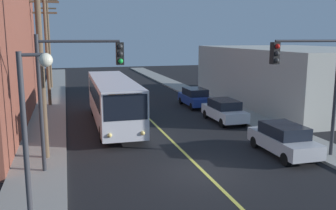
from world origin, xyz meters
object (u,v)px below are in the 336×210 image
Objects in this scene: traffic_signal_right_corner at (310,74)px; parked_car_silver at (283,139)px; traffic_signal_left_corner at (76,77)px; utility_pole_near at (39,26)px; utility_pole_mid at (47,45)px; parked_car_white at (224,110)px; street_lamp_left at (32,118)px; utility_pole_far at (49,38)px; city_bus at (113,99)px; parked_car_blue at (195,97)px.

parked_car_silver is at bearing 119.22° from traffic_signal_right_corner.
parked_car_silver is 0.73× the size of traffic_signal_left_corner.
utility_pole_near is 15.04m from utility_pole_mid.
parked_car_white is 0.74× the size of traffic_signal_left_corner.
street_lamp_left is at bearing -161.71° from traffic_signal_right_corner.
utility_pole_far is 32.84m from traffic_signal_right_corner.
traffic_signal_right_corner is (8.22, -9.95, 2.49)m from city_bus.
traffic_signal_right_corner is at bearing -55.34° from utility_pole_mid.
utility_pole_far is (-12.40, 29.11, 5.09)m from parked_car_silver.
utility_pole_far is 1.76× the size of traffic_signal_left_corner.
utility_pole_near is at bearing -155.87° from parked_car_white.
parked_car_white is 0.42× the size of utility_pole_far.
street_lamp_left is (-1.42, -5.55, -0.56)m from traffic_signal_left_corner.
parked_car_blue is (0.08, 13.80, 0.00)m from parked_car_silver.
utility_pole_mid reaches higher than parked_car_white.
city_bus is at bearing -147.74° from parked_car_blue.
parked_car_white is at bearing -89.56° from parked_car_blue.
utility_pole_far reaches higher than traffic_signal_left_corner.
street_lamp_left is (0.11, -7.46, -2.78)m from utility_pole_near.
traffic_signal_left_corner is (-10.38, -7.24, 3.46)m from parked_car_white.
parked_car_blue is 15.23m from traffic_signal_right_corner.
street_lamp_left is at bearing -121.89° from parked_car_blue.
traffic_signal_left_corner reaches higher than parked_car_white.
parked_car_silver is 13.29m from utility_pole_near.
parked_car_white is 0.47× the size of utility_pole_mid.
utility_pole_mid is 0.89× the size of utility_pole_far.
utility_pole_far is 28.75m from traffic_signal_left_corner.
street_lamp_left is (0.48, -22.45, -1.58)m from utility_pole_mid.
utility_pole_mid is 1.70× the size of street_lamp_left.
utility_pole_far is (-0.25, 11.73, 0.62)m from utility_pole_mid.
parked_car_white is 13.12m from traffic_signal_left_corner.
utility_pole_near reaches higher than parked_car_white.
parked_car_silver is 7.73m from parked_car_white.
parked_car_white is at bearing 89.06° from parked_car_silver.
street_lamp_left is (-12.24, -4.05, -0.56)m from traffic_signal_right_corner.
utility_pole_near is 13.01m from traffic_signal_right_corner.
city_bus is 9.05m from utility_pole_near.
street_lamp_left is (0.73, -34.18, -2.19)m from utility_pole_far.
parked_car_silver is 32.04m from utility_pole_far.
city_bus is 2.76× the size of parked_car_white.
traffic_signal_left_corner is 1.00× the size of traffic_signal_right_corner.
utility_pole_mid reaches higher than city_bus.
traffic_signal_right_corner reaches higher than parked_car_white.
traffic_signal_right_corner is at bearing -50.43° from city_bus.
parked_car_blue is at bearing 89.67° from parked_car_silver.
city_bus reaches higher than parked_car_silver.
utility_pole_near reaches higher than traffic_signal_left_corner.
parked_car_silver is at bearing -90.94° from parked_car_white.
utility_pole_far reaches higher than city_bus.
utility_pole_near reaches higher than parked_car_blue.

